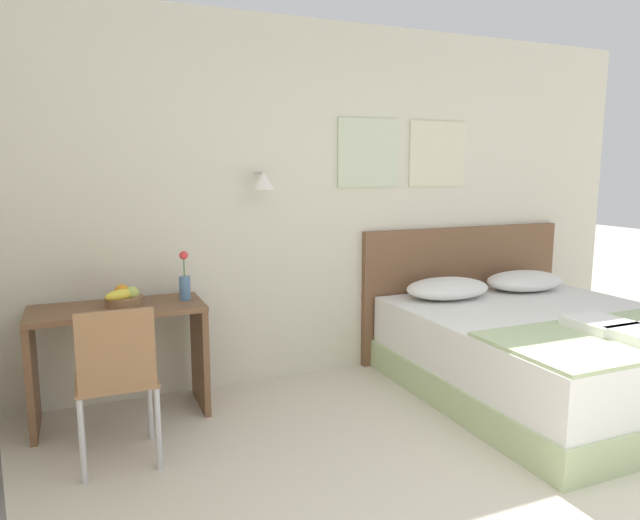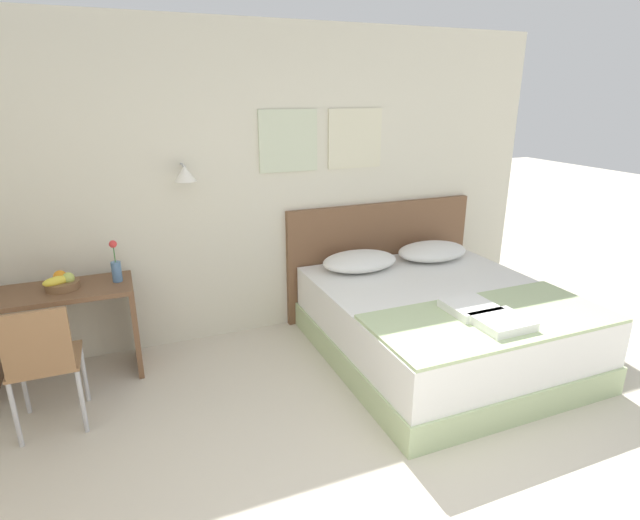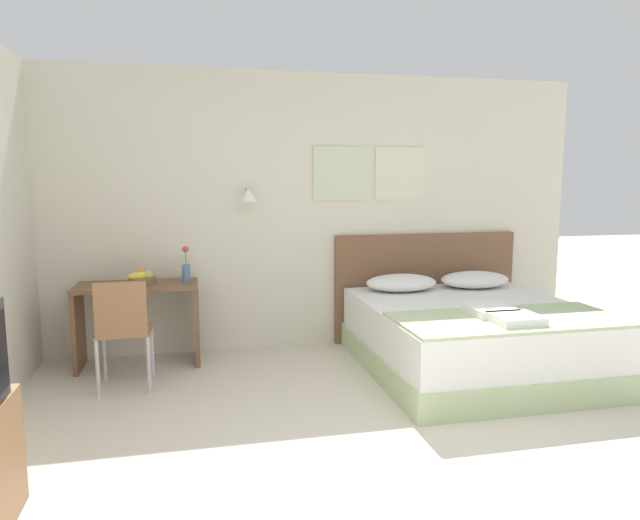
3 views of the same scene
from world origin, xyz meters
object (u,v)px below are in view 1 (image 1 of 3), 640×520
flower_vase (185,282)px  folded_towel_near_foot (600,324)px  desk_chair (117,373)px  bed (552,355)px  throw_blanket (629,335)px  pillow_left (448,288)px  pillow_right (525,281)px  fruit_bowl (124,298)px  desk (119,342)px  headboard (463,290)px

flower_vase → folded_towel_near_foot: bearing=-27.9°
desk_chair → flower_vase: flower_vase is taller
bed → desk_chair: size_ratio=2.26×
throw_blanket → flower_vase: bearing=150.3°
pillow_left → pillow_right: 0.77m
bed → fruit_bowl: bearing=164.3°
folded_towel_near_foot → flower_vase: (-2.32, 1.23, 0.22)m
throw_blanket → desk_chair: desk_chair is taller
desk → desk_chair: 0.66m
folded_towel_near_foot → desk: 3.00m
desk → pillow_right: bearing=-1.0°
pillow_left → flower_vase: flower_vase is taller
bed → desk_chair: bearing=177.6°
pillow_right → throw_blanket: 1.36m
desk_chair → bed: bearing=-2.4°
bed → folded_towel_near_foot: (-0.08, -0.44, 0.34)m
fruit_bowl → flower_vase: flower_vase is taller
headboard → folded_towel_near_foot: headboard is taller
pillow_right → folded_towel_near_foot: (-0.47, -1.16, -0.03)m
pillow_left → folded_towel_near_foot: 1.20m
pillow_right → flower_vase: flower_vase is taller
fruit_bowl → folded_towel_near_foot: bearing=-24.4°
fruit_bowl → bed: bearing=-15.7°
bed → flower_vase: 2.59m
bed → throw_blanket: throw_blanket is taller
desk_chair → desk: bearing=85.2°
headboard → desk: headboard is taller
desk → folded_towel_near_foot: bearing=-23.9°
folded_towel_near_foot → bed: bearing=79.2°
flower_vase → pillow_left: bearing=-1.9°
desk_chair → fruit_bowl: (0.10, 0.66, 0.25)m
fruit_bowl → flower_vase: size_ratio=0.76×
bed → throw_blanket: size_ratio=1.14×
headboard → throw_blanket: headboard is taller
bed → fruit_bowl: 2.93m
pillow_right → desk_chair: (-3.27, -0.60, -0.13)m
throw_blanket → desk_chair: size_ratio=1.99×
pillow_left → throw_blanket: 1.36m
pillow_right → fruit_bowl: fruit_bowl is taller
bed → headboard: bearing=90.0°
throw_blanket → headboard: bearing=90.0°
folded_towel_near_foot → headboard: bearing=86.7°
pillow_right → throw_blanket: pillow_right is taller
headboard → flower_vase: bearing=-174.2°
bed → desk_chair: 2.89m
desk_chair → flower_vase: 0.88m
folded_towel_near_foot → desk_chair: 2.85m
throw_blanket → flower_vase: (-2.40, 1.37, 0.26)m
folded_towel_near_foot → pillow_left: bearing=104.6°
flower_vase → desk_chair: bearing=-125.6°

